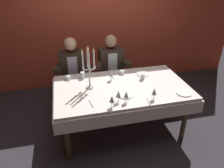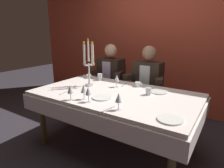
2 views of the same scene
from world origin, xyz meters
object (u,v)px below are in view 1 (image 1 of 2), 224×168
object	(u,v)px
dinner_plate_2	(184,93)
wine_glass_2	(118,94)
wine_glass_4	(154,92)
dining_table	(121,93)
wine_glass_1	(112,99)
seated_diner_0	(72,66)
dinner_plate_1	(143,74)
wine_glass_3	(111,73)
coffee_cup_1	(68,78)
candelabra	(89,69)
dinner_plate_0	(126,95)
water_tumbler_1	(83,75)
seated_diner_1	(111,63)
wine_glass_0	(126,95)
water_tumbler_0	(142,77)
coffee_cup_0	(122,72)

from	to	relation	value
dinner_plate_2	wine_glass_2	distance (m)	0.93
wine_glass_4	dining_table	bearing A→B (deg)	125.83
wine_glass_1	seated_diner_0	distance (m)	1.41
dinner_plate_1	wine_glass_4	distance (m)	0.74
wine_glass_3	seated_diner_0	world-z (taller)	seated_diner_0
coffee_cup_1	wine_glass_4	bearing A→B (deg)	-38.57
candelabra	wine_glass_1	world-z (taller)	candelabra
candelabra	dinner_plate_0	bearing A→B (deg)	-35.95
wine_glass_3	water_tumbler_1	size ratio (longest dim) A/B	1.66
dining_table	seated_diner_1	size ratio (longest dim) A/B	1.56
wine_glass_0	water_tumbler_0	distance (m)	0.70
coffee_cup_0	water_tumbler_1	bearing A→B (deg)	179.63
dinner_plate_1	seated_diner_0	bearing A→B (deg)	151.07
dining_table	wine_glass_3	bearing A→B (deg)	116.42
dinner_plate_2	coffee_cup_1	world-z (taller)	coffee_cup_1
dinner_plate_0	coffee_cup_1	bearing A→B (deg)	137.92
water_tumbler_0	seated_diner_0	distance (m)	1.25
water_tumbler_1	coffee_cup_1	size ratio (longest dim) A/B	0.75
wine_glass_0	water_tumbler_1	xyz separation A→B (m)	(-0.45, 0.80, -0.07)
dining_table	dinner_plate_0	xyz separation A→B (m)	(-0.01, -0.25, 0.13)
dinner_plate_0	coffee_cup_0	bearing A→B (deg)	78.57
dinner_plate_1	dinner_plate_2	xyz separation A→B (m)	(0.33, -0.67, 0.00)
coffee_cup_0	seated_diner_0	distance (m)	0.90
wine_glass_1	coffee_cup_0	size ratio (longest dim) A/B	1.24
water_tumbler_0	dinner_plate_2	bearing A→B (deg)	-51.72
dinner_plate_1	seated_diner_1	size ratio (longest dim) A/B	0.16
dinner_plate_0	wine_glass_3	bearing A→B (deg)	101.54
wine_glass_0	candelabra	bearing A→B (deg)	128.76
dining_table	coffee_cup_1	distance (m)	0.84
wine_glass_1	wine_glass_3	xyz separation A→B (m)	(0.15, 0.68, -0.00)
dinner_plate_0	coffee_cup_0	world-z (taller)	coffee_cup_0
candelabra	dinner_plate_1	distance (m)	0.96
dinner_plate_1	wine_glass_2	xyz separation A→B (m)	(-0.59, -0.67, 0.11)
wine_glass_3	wine_glass_1	bearing A→B (deg)	-102.23
wine_glass_2	dining_table	bearing A→B (deg)	68.33
water_tumbler_1	dinner_plate_1	bearing A→B (deg)	-5.93
water_tumbler_1	wine_glass_4	bearing A→B (deg)	-44.99
wine_glass_4	water_tumbler_1	world-z (taller)	wine_glass_4
wine_glass_4	water_tumbler_1	size ratio (longest dim) A/B	1.66
water_tumbler_0	wine_glass_3	bearing A→B (deg)	170.64
wine_glass_2	water_tumbler_1	bearing A→B (deg)	115.00
seated_diner_1	candelabra	bearing A→B (deg)	-121.26
coffee_cup_1	seated_diner_0	bearing A→B (deg)	79.53
wine_glass_4	coffee_cup_1	size ratio (longest dim) A/B	1.24
dinner_plate_1	water_tumbler_0	size ratio (longest dim) A/B	2.41
wine_glass_1	wine_glass_4	size ratio (longest dim) A/B	1.00
dinner_plate_0	dinner_plate_1	distance (m)	0.70
dinner_plate_0	wine_glass_2	xyz separation A→B (m)	(-0.14, -0.13, 0.11)
candelabra	wine_glass_4	distance (m)	0.92
coffee_cup_1	wine_glass_0	bearing A→B (deg)	-50.60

